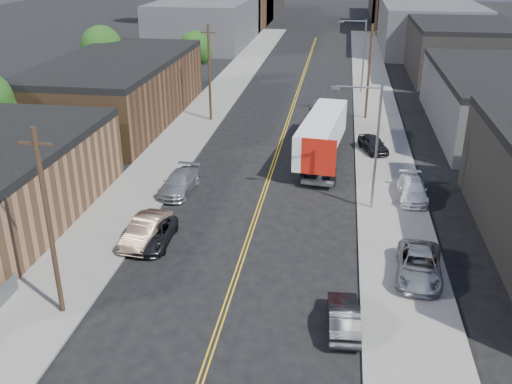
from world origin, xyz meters
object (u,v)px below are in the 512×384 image
(car_right_lot_b, at_px, (412,190))
(car_right_lot_a, at_px, (419,265))
(car_left_b, at_px, (146,230))
(car_ahead_truck, at_px, (331,115))
(car_right_lot_c, at_px, (373,144))
(car_left_c, at_px, (153,234))
(car_right_oncoming, at_px, (343,317))
(semi_truck, at_px, (322,131))
(car_left_d, at_px, (179,183))

(car_right_lot_b, bearing_deg, car_right_lot_a, -93.76)
(car_right_lot_a, bearing_deg, car_left_b, 178.92)
(car_right_lot_a, relative_size, car_ahead_truck, 0.99)
(car_right_lot_a, distance_m, car_right_lot_c, 21.26)
(car_left_b, xyz_separation_m, car_right_lot_a, (16.62, -2.00, 0.08))
(car_left_c, height_order, car_right_oncoming, car_right_oncoming)
(semi_truck, distance_m, car_left_c, 20.48)
(car_left_b, distance_m, car_right_oncoming, 14.39)
(car_right_lot_c, bearing_deg, car_left_b, -148.67)
(semi_truck, bearing_deg, car_left_b, -113.33)
(semi_truck, height_order, car_left_b, semi_truck)
(car_left_c, bearing_deg, car_ahead_truck, 68.30)
(car_left_d, height_order, car_right_lot_b, car_right_lot_b)
(car_left_d, relative_size, car_right_lot_b, 1.10)
(car_right_oncoming, distance_m, car_right_lot_b, 16.96)
(car_right_lot_b, bearing_deg, car_left_c, -151.28)
(car_left_d, relative_size, car_ahead_truck, 0.98)
(car_left_d, height_order, car_right_lot_a, car_right_lot_a)
(car_left_c, height_order, car_left_d, car_left_d)
(semi_truck, relative_size, car_left_c, 3.28)
(semi_truck, distance_m, car_left_b, 20.57)
(car_right_lot_b, xyz_separation_m, car_right_lot_c, (-2.44, 10.15, 0.01))
(semi_truck, bearing_deg, car_right_lot_c, 24.77)
(car_left_b, bearing_deg, car_ahead_truck, 74.65)
(car_left_b, height_order, car_left_d, car_left_b)
(semi_truck, xyz_separation_m, car_left_d, (-10.39, -9.72, -1.56))
(car_left_b, distance_m, car_right_lot_c, 24.30)
(car_right_lot_a, relative_size, car_right_lot_c, 1.27)
(car_left_d, xyz_separation_m, car_ahead_truck, (10.90, 20.49, -0.02))
(car_left_b, bearing_deg, car_right_oncoming, -24.51)
(car_left_b, distance_m, car_left_d, 8.00)
(car_left_b, bearing_deg, car_right_lot_b, 33.01)
(car_left_b, height_order, car_right_lot_c, car_left_b)
(car_left_c, distance_m, car_ahead_truck, 30.47)
(car_right_lot_a, bearing_deg, semi_truck, 113.44)
(semi_truck, xyz_separation_m, car_ahead_truck, (0.51, 10.77, -1.57))
(car_left_c, distance_m, car_right_lot_c, 24.13)
(car_left_b, relative_size, car_left_d, 0.94)
(car_left_d, xyz_separation_m, car_right_lot_c, (14.96, 11.19, 0.10))
(car_ahead_truck, bearing_deg, car_right_lot_a, -71.32)
(car_left_b, relative_size, car_left_c, 1.03)
(car_left_d, bearing_deg, car_right_lot_b, 7.35)
(car_right_lot_c, bearing_deg, semi_truck, 177.01)
(car_left_d, bearing_deg, car_left_c, -82.11)
(car_left_d, distance_m, car_right_oncoming, 19.68)
(car_left_b, height_order, car_right_lot_b, car_left_b)
(car_left_c, relative_size, car_right_lot_b, 1.00)
(car_left_b, height_order, car_ahead_truck, car_left_b)
(car_right_lot_c, bearing_deg, car_right_lot_a, -106.21)
(car_left_b, height_order, car_left_c, car_left_b)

